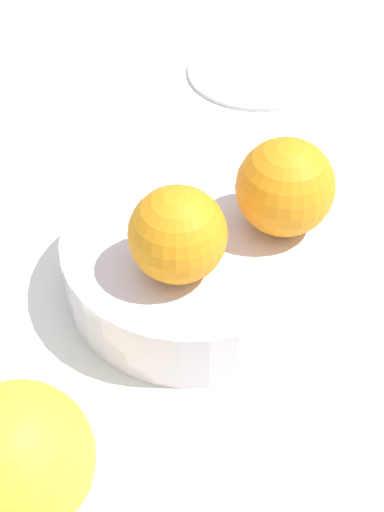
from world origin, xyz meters
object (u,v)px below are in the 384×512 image
(orange_in_bowl_1, at_px, (178,235))
(orange_loose_0, at_px, (17,459))
(fruit_bowl, at_px, (192,262))
(side_plate, at_px, (257,70))
(orange_in_bowl_0, at_px, (285,187))

(orange_in_bowl_1, relative_size, orange_loose_0, 0.75)
(fruit_bowl, distance_m, side_plate, 0.31)
(fruit_bowl, relative_size, orange_in_bowl_1, 2.91)
(orange_loose_0, bearing_deg, orange_in_bowl_1, 72.90)
(fruit_bowl, xyz_separation_m, orange_loose_0, (-0.05, -0.18, 0.02))
(orange_in_bowl_1, height_order, side_plate, orange_in_bowl_1)
(fruit_bowl, height_order, side_plate, fruit_bowl)
(fruit_bowl, xyz_separation_m, orange_in_bowl_0, (0.06, 0.03, 0.06))
(fruit_bowl, bearing_deg, orange_loose_0, -104.09)
(orange_in_bowl_0, height_order, side_plate, orange_in_bowl_0)
(orange_loose_0, height_order, side_plate, orange_loose_0)
(orange_in_bowl_0, bearing_deg, orange_loose_0, -116.01)
(orange_in_bowl_0, relative_size, orange_loose_0, 0.79)
(side_plate, bearing_deg, fruit_bowl, -87.08)
(orange_in_bowl_0, distance_m, orange_loose_0, 0.24)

